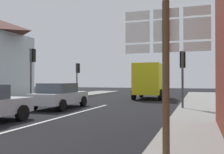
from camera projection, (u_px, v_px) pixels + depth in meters
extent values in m
plane|color=black|center=(94.00, 108.00, 14.64)|extent=(80.00, 80.00, 0.00)
cube|color=gray|center=(210.00, 117.00, 10.73)|extent=(3.13, 44.00, 0.14)
cube|color=silver|center=(58.00, 118.00, 10.85)|extent=(0.16, 12.00, 0.01)
cube|color=silver|center=(3.00, 93.00, 24.94)|extent=(4.94, 1.20, 0.70)
cylinder|color=black|center=(22.00, 113.00, 10.07)|extent=(0.22, 0.64, 0.64)
cube|color=#B7BABF|center=(60.00, 98.00, 14.67)|extent=(1.85, 4.24, 0.60)
cube|color=#47515B|center=(58.00, 88.00, 14.44)|extent=(1.60, 2.14, 0.55)
cylinder|color=black|center=(58.00, 101.00, 16.22)|extent=(0.24, 0.65, 0.64)
cylinder|color=black|center=(83.00, 101.00, 15.69)|extent=(0.24, 0.65, 0.64)
cylinder|color=black|center=(33.00, 104.00, 13.65)|extent=(0.24, 0.65, 0.64)
cylinder|color=black|center=(62.00, 105.00, 13.12)|extent=(0.24, 0.65, 0.64)
cube|color=yellow|center=(149.00, 79.00, 21.66)|extent=(2.30, 3.76, 2.60)
cube|color=yellow|center=(153.00, 82.00, 24.04)|extent=(2.12, 1.36, 2.00)
cube|color=#47515B|center=(153.00, 74.00, 24.10)|extent=(1.76, 0.15, 0.70)
cylinder|color=black|center=(141.00, 92.00, 24.31)|extent=(0.30, 0.91, 0.90)
cylinder|color=black|center=(164.00, 93.00, 23.65)|extent=(0.30, 0.91, 0.90)
cylinder|color=black|center=(134.00, 94.00, 21.06)|extent=(0.30, 0.91, 0.90)
cylinder|color=black|center=(160.00, 95.00, 20.41)|extent=(0.30, 0.91, 0.90)
cylinder|color=brown|center=(166.00, 82.00, 4.89)|extent=(0.14, 0.14, 3.20)
cube|color=white|center=(137.00, 16.00, 5.15)|extent=(0.50, 0.03, 0.18)
cube|color=black|center=(138.00, 16.00, 5.16)|extent=(0.43, 0.01, 0.13)
cube|color=white|center=(137.00, 32.00, 5.14)|extent=(0.50, 0.03, 0.42)
cube|color=black|center=(138.00, 33.00, 5.16)|extent=(0.43, 0.01, 0.32)
cube|color=white|center=(137.00, 49.00, 5.14)|extent=(0.50, 0.03, 0.18)
cube|color=black|center=(138.00, 49.00, 5.15)|extent=(0.43, 0.01, 0.13)
cube|color=white|center=(166.00, 13.00, 4.96)|extent=(0.50, 0.03, 0.18)
cube|color=black|center=(166.00, 14.00, 4.97)|extent=(0.43, 0.01, 0.13)
cube|color=white|center=(166.00, 31.00, 4.95)|extent=(0.50, 0.03, 0.42)
cube|color=black|center=(166.00, 31.00, 4.97)|extent=(0.43, 0.01, 0.32)
cube|color=white|center=(166.00, 48.00, 4.95)|extent=(0.50, 0.03, 0.18)
cube|color=black|center=(166.00, 48.00, 4.97)|extent=(0.43, 0.01, 0.13)
cube|color=white|center=(197.00, 11.00, 4.77)|extent=(0.50, 0.03, 0.18)
cube|color=black|center=(197.00, 11.00, 4.79)|extent=(0.43, 0.01, 0.13)
cube|color=white|center=(197.00, 29.00, 4.76)|extent=(0.50, 0.03, 0.42)
cube|color=black|center=(197.00, 29.00, 4.78)|extent=(0.43, 0.01, 0.32)
cube|color=white|center=(197.00, 46.00, 4.76)|extent=(0.50, 0.03, 0.18)
cube|color=black|center=(197.00, 47.00, 4.78)|extent=(0.43, 0.01, 0.13)
cylinder|color=#47474C|center=(183.00, 81.00, 13.58)|extent=(0.12, 0.12, 3.23)
cube|color=black|center=(183.00, 60.00, 13.78)|extent=(0.30, 0.28, 0.90)
sphere|color=red|center=(183.00, 55.00, 13.92)|extent=(0.18, 0.18, 0.18)
sphere|color=#3C2303|center=(183.00, 60.00, 13.91)|extent=(0.18, 0.18, 0.18)
sphere|color=black|center=(183.00, 65.00, 13.91)|extent=(0.18, 0.18, 0.18)
cylinder|color=#47474C|center=(77.00, 81.00, 23.35)|extent=(0.12, 0.12, 3.22)
cube|color=black|center=(78.00, 68.00, 23.55)|extent=(0.30, 0.28, 0.90)
sphere|color=red|center=(79.00, 65.00, 23.69)|extent=(0.18, 0.18, 0.18)
sphere|color=#3C2303|center=(79.00, 68.00, 23.69)|extent=(0.18, 0.18, 0.18)
sphere|color=black|center=(79.00, 71.00, 23.68)|extent=(0.18, 0.18, 0.18)
cylinder|color=#47474C|center=(31.00, 77.00, 16.91)|extent=(0.12, 0.12, 3.78)
cube|color=black|center=(33.00, 55.00, 17.12)|extent=(0.30, 0.28, 0.90)
sphere|color=red|center=(34.00, 52.00, 17.26)|extent=(0.18, 0.18, 0.18)
sphere|color=#3C2303|center=(34.00, 56.00, 17.25)|extent=(0.18, 0.18, 0.18)
sphere|color=black|center=(34.00, 60.00, 17.25)|extent=(0.18, 0.18, 0.18)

